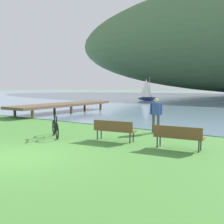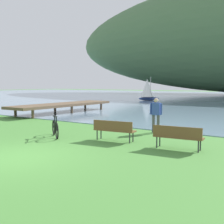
% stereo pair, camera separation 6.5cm
% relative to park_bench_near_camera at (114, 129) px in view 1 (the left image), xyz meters
% --- Properties ---
extents(ground_plane, '(200.00, 200.00, 0.00)m').
position_rel_park_bench_near_camera_xyz_m(ground_plane, '(-1.13, -4.04, -0.52)').
color(ground_plane, '#478438').
extents(park_bench_near_camera, '(1.84, 0.69, 0.88)m').
position_rel_park_bench_near_camera_xyz_m(park_bench_near_camera, '(0.00, 0.00, 0.00)').
color(park_bench_near_camera, brown).
rests_on(park_bench_near_camera, ground).
extents(park_bench_further_along, '(1.84, 0.66, 0.88)m').
position_rel_park_bench_near_camera_xyz_m(park_bench_further_along, '(2.80, 0.02, 0.00)').
color(park_bench_further_along, brown).
rests_on(park_bench_further_along, ground).
extents(bicycle_leaning_near_bench, '(1.46, 1.11, 1.01)m').
position_rel_park_bench_near_camera_xyz_m(bicycle_leaning_near_bench, '(-2.71, -0.73, -0.12)').
color(bicycle_leaning_near_bench, black).
rests_on(bicycle_leaning_near_bench, ground).
extents(person_at_shoreline, '(0.60, 0.30, 1.71)m').
position_rel_park_bench_near_camera_xyz_m(person_at_shoreline, '(0.51, 2.94, 0.46)').
color(person_at_shoreline, '#4C4C51').
rests_on(person_at_shoreline, ground).
extents(sailboat_nearest_to_shore, '(2.89, 2.47, 3.42)m').
position_rel_park_bench_near_camera_xyz_m(sailboat_nearest_to_shore, '(-12.76, 27.55, 1.13)').
color(sailboat_nearest_to_shore, navy).
rests_on(sailboat_nearest_to_shore, bay_water).
extents(pier_dock, '(2.40, 10.00, 0.80)m').
position_rel_park_bench_near_camera_xyz_m(pier_dock, '(-10.13, 7.43, 0.17)').
color(pier_dock, brown).
rests_on(pier_dock, ground).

